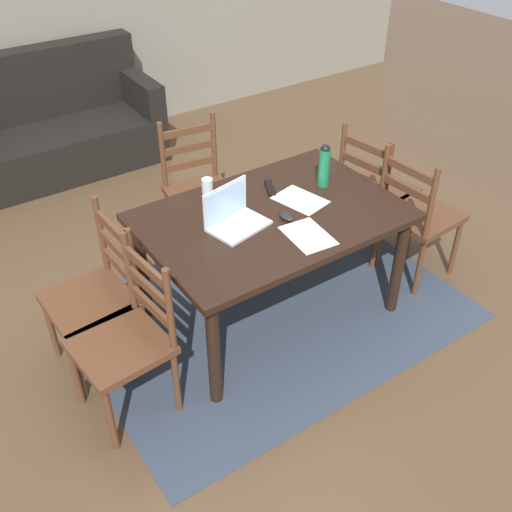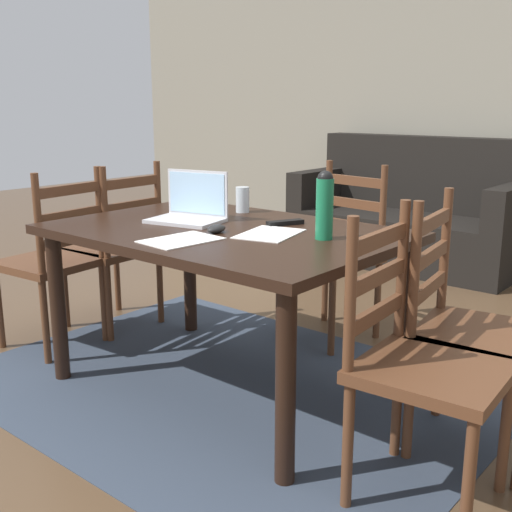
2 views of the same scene
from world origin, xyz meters
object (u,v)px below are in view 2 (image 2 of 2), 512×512
chair_right_far (470,330)px  tv_remote (285,223)px  dining_table (225,249)px  laptop (191,208)px  water_bottle (325,204)px  chair_far_head (334,255)px  computer_mouse (216,229)px  chair_left_far (116,248)px  drinking_glass (243,200)px  chair_left_near (54,262)px  chair_right_near (421,364)px  couch (410,218)px

chair_right_far → tv_remote: size_ratio=5.59×
dining_table → laptop: bearing=171.6°
laptop → water_bottle: size_ratio=1.32×
chair_far_head → computer_mouse: size_ratio=9.50×
chair_left_far → computer_mouse: chair_left_far is taller
laptop → drinking_glass: size_ratio=2.87×
chair_right_far → tv_remote: 0.92m
chair_left_near → computer_mouse: size_ratio=9.50×
chair_left_far → water_bottle: (1.48, -0.11, 0.42)m
chair_right_near → computer_mouse: size_ratio=9.50×
chair_far_head → couch: size_ratio=0.53×
chair_far_head → tv_remote: 0.72m
chair_left_far → tv_remote: size_ratio=5.59×
chair_right_far → drinking_glass: size_ratio=7.58×
water_bottle → drinking_glass: bearing=157.9°
chair_left_near → water_bottle: bearing=11.1°
dining_table → chair_right_near: chair_right_near is taller
chair_left_far → chair_right_near: (2.06, -0.41, 0.00)m
chair_left_near → laptop: size_ratio=2.64×
chair_left_far → drinking_glass: 0.90m
water_bottle → chair_right_far: bearing=10.0°
dining_table → water_bottle: water_bottle is taller
dining_table → tv_remote: size_ratio=8.70×
water_bottle → computer_mouse: bearing=-156.2°
chair_right_near → laptop: (-1.27, 0.24, 0.33)m
computer_mouse → tv_remote: (0.12, 0.32, -0.01)m
chair_far_head → laptop: bearing=-106.3°
drinking_glass → tv_remote: bearing=-19.6°
computer_mouse → chair_right_far: bearing=10.2°
couch → water_bottle: size_ratio=6.62×
laptop → tv_remote: bearing=26.8°
chair_left_near → tv_remote: (1.18, 0.43, 0.29)m
chair_right_near → water_bottle: (-0.58, 0.30, 0.42)m
chair_left_far → drinking_glass: bearing=11.1°
chair_right_far → chair_left_near: size_ratio=1.00×
laptop → water_bottle: (0.69, 0.06, 0.08)m
chair_left_far → computer_mouse: size_ratio=9.50×
chair_left_far → couch: couch is taller
dining_table → chair_right_far: bearing=10.7°
chair_left_far → couch: bearing=76.9°
laptop → couch: bearing=94.5°
tv_remote → laptop: bearing=51.9°
chair_far_head → computer_mouse: 1.01m
chair_right_far → chair_right_near: bearing=-90.1°
computer_mouse → chair_left_far: bearing=158.9°
couch → chair_right_near: bearing=-63.0°
chair_left_far → drinking_glass: chair_left_far is taller
chair_right_near → chair_right_far: (0.00, 0.40, 0.00)m
chair_left_near → computer_mouse: chair_left_near is taller
chair_left_far → water_bottle: size_ratio=3.49×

